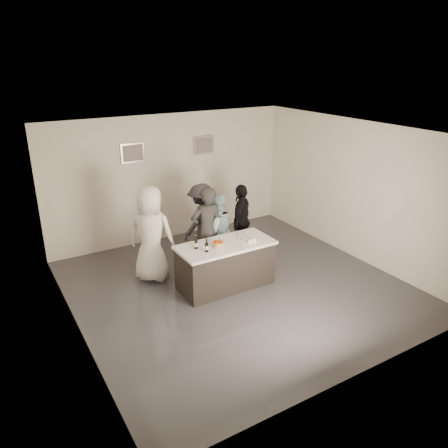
{
  "coord_description": "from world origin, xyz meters",
  "views": [
    {
      "loc": [
        -4.06,
        -6.33,
        4.25
      ],
      "look_at": [
        0.0,
        0.5,
        1.15
      ],
      "focal_mm": 35.0,
      "sensor_mm": 36.0,
      "label": 1
    }
  ],
  "objects_px": {
    "beer_bottle_a": "(196,242)",
    "person_guest_back": "(202,220)",
    "person_main_blue": "(217,231)",
    "person_guest_left": "(151,234)",
    "person_main_black": "(207,231)",
    "bar_counter": "(225,265)",
    "cake": "(218,244)",
    "person_guest_right": "(241,220)",
    "beer_bottle_b": "(207,245)"
  },
  "relations": [
    {
      "from": "bar_counter",
      "to": "person_main_black",
      "type": "distance_m",
      "value": 0.86
    },
    {
      "from": "person_guest_back",
      "to": "cake",
      "type": "bearing_deg",
      "value": 48.31
    },
    {
      "from": "person_guest_left",
      "to": "beer_bottle_b",
      "type": "bearing_deg",
      "value": 162.8
    },
    {
      "from": "beer_bottle_b",
      "to": "person_guest_left",
      "type": "relative_size",
      "value": 0.13
    },
    {
      "from": "person_main_black",
      "to": "person_guest_back",
      "type": "bearing_deg",
      "value": -106.06
    },
    {
      "from": "beer_bottle_b",
      "to": "person_guest_right",
      "type": "height_order",
      "value": "person_guest_right"
    },
    {
      "from": "cake",
      "to": "beer_bottle_a",
      "type": "height_order",
      "value": "beer_bottle_a"
    },
    {
      "from": "person_guest_left",
      "to": "person_guest_right",
      "type": "height_order",
      "value": "person_guest_left"
    },
    {
      "from": "person_guest_left",
      "to": "person_guest_back",
      "type": "bearing_deg",
      "value": -116.27
    },
    {
      "from": "person_main_black",
      "to": "person_main_blue",
      "type": "height_order",
      "value": "person_main_black"
    },
    {
      "from": "person_main_black",
      "to": "person_guest_right",
      "type": "distance_m",
      "value": 1.13
    },
    {
      "from": "person_guest_left",
      "to": "person_main_blue",
      "type": "bearing_deg",
      "value": -142.01
    },
    {
      "from": "beer_bottle_a",
      "to": "cake",
      "type": "bearing_deg",
      "value": -16.32
    },
    {
      "from": "cake",
      "to": "person_guest_back",
      "type": "xyz_separation_m",
      "value": [
        0.46,
        1.52,
        -0.11
      ]
    },
    {
      "from": "person_main_blue",
      "to": "person_guest_left",
      "type": "bearing_deg",
      "value": -1.54
    },
    {
      "from": "beer_bottle_b",
      "to": "person_main_black",
      "type": "xyz_separation_m",
      "value": [
        0.46,
        0.84,
        -0.11
      ]
    },
    {
      "from": "beer_bottle_a",
      "to": "person_guest_back",
      "type": "relative_size",
      "value": 0.16
    },
    {
      "from": "person_main_blue",
      "to": "person_guest_right",
      "type": "distance_m",
      "value": 0.78
    },
    {
      "from": "beer_bottle_b",
      "to": "person_main_blue",
      "type": "height_order",
      "value": "person_main_blue"
    },
    {
      "from": "person_guest_left",
      "to": "person_guest_back",
      "type": "height_order",
      "value": "person_guest_left"
    },
    {
      "from": "person_main_blue",
      "to": "person_guest_right",
      "type": "height_order",
      "value": "person_guest_right"
    },
    {
      "from": "beer_bottle_b",
      "to": "person_main_blue",
      "type": "bearing_deg",
      "value": 51.59
    },
    {
      "from": "person_guest_right",
      "to": "person_main_black",
      "type": "bearing_deg",
      "value": -23.4
    },
    {
      "from": "beer_bottle_a",
      "to": "person_guest_left",
      "type": "distance_m",
      "value": 1.05
    },
    {
      "from": "cake",
      "to": "person_guest_left",
      "type": "height_order",
      "value": "person_guest_left"
    },
    {
      "from": "person_guest_back",
      "to": "bar_counter",
      "type": "bearing_deg",
      "value": 54.46
    },
    {
      "from": "beer_bottle_b",
      "to": "person_guest_right",
      "type": "distance_m",
      "value": 1.95
    },
    {
      "from": "person_guest_back",
      "to": "beer_bottle_b",
      "type": "bearing_deg",
      "value": 40.16
    },
    {
      "from": "bar_counter",
      "to": "person_main_blue",
      "type": "distance_m",
      "value": 0.97
    },
    {
      "from": "beer_bottle_a",
      "to": "person_guest_back",
      "type": "bearing_deg",
      "value": 58.58
    },
    {
      "from": "person_main_blue",
      "to": "person_guest_right",
      "type": "bearing_deg",
      "value": -158.81
    },
    {
      "from": "person_main_blue",
      "to": "person_guest_back",
      "type": "xyz_separation_m",
      "value": [
        -0.02,
        0.64,
        0.03
      ]
    },
    {
      "from": "cake",
      "to": "beer_bottle_b",
      "type": "xyz_separation_m",
      "value": [
        -0.29,
        -0.1,
        0.09
      ]
    },
    {
      "from": "person_guest_left",
      "to": "person_main_black",
      "type": "bearing_deg",
      "value": -150.78
    },
    {
      "from": "person_main_blue",
      "to": "bar_counter",
      "type": "bearing_deg",
      "value": 74.98
    },
    {
      "from": "beer_bottle_b",
      "to": "person_guest_back",
      "type": "xyz_separation_m",
      "value": [
        0.75,
        1.62,
        -0.2
      ]
    },
    {
      "from": "bar_counter",
      "to": "beer_bottle_a",
      "type": "xyz_separation_m",
      "value": [
        -0.58,
        0.09,
        0.58
      ]
    },
    {
      "from": "beer_bottle_a",
      "to": "person_main_black",
      "type": "distance_m",
      "value": 0.85
    },
    {
      "from": "person_main_black",
      "to": "beer_bottle_a",
      "type": "bearing_deg",
      "value": 52.6
    },
    {
      "from": "person_main_black",
      "to": "person_guest_left",
      "type": "relative_size",
      "value": 0.95
    },
    {
      "from": "bar_counter",
      "to": "person_guest_left",
      "type": "bearing_deg",
      "value": 137.37
    },
    {
      "from": "person_main_black",
      "to": "person_guest_back",
      "type": "relative_size",
      "value": 1.11
    },
    {
      "from": "cake",
      "to": "person_guest_right",
      "type": "xyz_separation_m",
      "value": [
        1.23,
        1.1,
        -0.12
      ]
    },
    {
      "from": "bar_counter",
      "to": "cake",
      "type": "height_order",
      "value": "cake"
    },
    {
      "from": "person_main_blue",
      "to": "person_guest_left",
      "type": "relative_size",
      "value": 0.82
    },
    {
      "from": "bar_counter",
      "to": "person_guest_right",
      "type": "height_order",
      "value": "person_guest_right"
    },
    {
      "from": "person_guest_left",
      "to": "bar_counter",
      "type": "bearing_deg",
      "value": -178.42
    },
    {
      "from": "beer_bottle_a",
      "to": "beer_bottle_b",
      "type": "distance_m",
      "value": 0.24
    },
    {
      "from": "bar_counter",
      "to": "person_main_black",
      "type": "bearing_deg",
      "value": 90.92
    },
    {
      "from": "bar_counter",
      "to": "person_guest_back",
      "type": "height_order",
      "value": "person_guest_back"
    }
  ]
}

